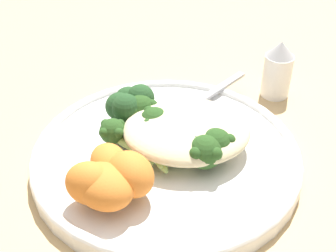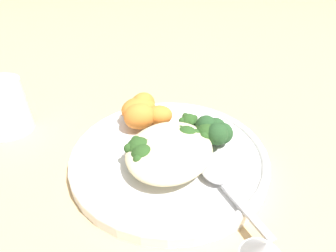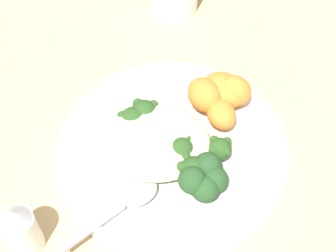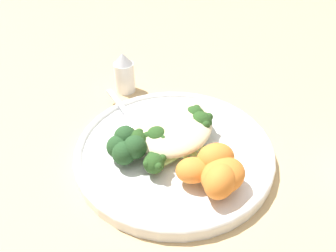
{
  "view_description": "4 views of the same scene",
  "coord_description": "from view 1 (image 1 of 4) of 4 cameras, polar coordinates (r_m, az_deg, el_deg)",
  "views": [
    {
      "loc": [
        -0.02,
        0.4,
        0.34
      ],
      "look_at": [
        -0.01,
        0.0,
        0.05
      ],
      "focal_mm": 50.0,
      "sensor_mm": 36.0,
      "label": 1
    },
    {
      "loc": [
        -0.29,
        -0.11,
        0.26
      ],
      "look_at": [
        -0.01,
        0.01,
        0.06
      ],
      "focal_mm": 28.0,
      "sensor_mm": 36.0,
      "label": 2
    },
    {
      "loc": [
        0.03,
        -0.32,
        0.49
      ],
      "look_at": [
        -0.01,
        0.01,
        0.06
      ],
      "focal_mm": 50.0,
      "sensor_mm": 36.0,
      "label": 3
    },
    {
      "loc": [
        0.33,
        0.11,
        0.34
      ],
      "look_at": [
        -0.02,
        -0.0,
        0.04
      ],
      "focal_mm": 35.0,
      "sensor_mm": 36.0,
      "label": 4
    }
  ],
  "objects": [
    {
      "name": "sweet_potato_chunk_1",
      "position": [
        0.46,
        -7.22,
        -4.31
      ],
      "size": [
        0.05,
        0.06,
        0.03
      ],
      "primitive_type": "ellipsoid",
      "rotation": [
        0.0,
        0.0,
        2.01
      ],
      "color": "orange",
      "rests_on": "plate"
    },
    {
      "name": "broccoli_stalk_2",
      "position": [
        0.51,
        3.48,
        -0.69
      ],
      "size": [
        0.08,
        0.07,
        0.03
      ],
      "rotation": [
        0.0,
        0.0,
        3.85
      ],
      "color": "#8EB25B",
      "rests_on": "plate"
    },
    {
      "name": "broccoli_stalk_0",
      "position": [
        0.47,
        3.17,
        -3.22
      ],
      "size": [
        0.09,
        0.04,
        0.04
      ],
      "rotation": [
        0.0,
        0.0,
        2.99
      ],
      "color": "#8EB25B",
      "rests_on": "plate"
    },
    {
      "name": "quinoa_mound",
      "position": [
        0.5,
        2.28,
        -0.51
      ],
      "size": [
        0.14,
        0.12,
        0.03
      ],
      "primitive_type": "ellipsoid",
      "color": "beige",
      "rests_on": "plate"
    },
    {
      "name": "sweet_potato_chunk_2",
      "position": [
        0.44,
        -9.45,
        -6.92
      ],
      "size": [
        0.05,
        0.05,
        0.04
      ],
      "primitive_type": "ellipsoid",
      "rotation": [
        0.0,
        0.0,
        6.04
      ],
      "color": "orange",
      "rests_on": "plate"
    },
    {
      "name": "spoon",
      "position": [
        0.57,
        3.52,
        3.0
      ],
      "size": [
        0.1,
        0.11,
        0.01
      ],
      "rotation": [
        0.0,
        0.0,
        3.99
      ],
      "color": "#A3A3A8",
      "rests_on": "plate"
    },
    {
      "name": "broccoli_stalk_5",
      "position": [
        0.52,
        -3.04,
        1.03
      ],
      "size": [
        0.06,
        0.11,
        0.03
      ],
      "rotation": [
        0.0,
        0.0,
        5.04
      ],
      "color": "#8EB25B",
      "rests_on": "plate"
    },
    {
      "name": "kale_tuft",
      "position": [
        0.54,
        -4.56,
        2.62
      ],
      "size": [
        0.06,
        0.06,
        0.04
      ],
      "color": "#234723",
      "rests_on": "plate"
    },
    {
      "name": "broccoli_stalk_3",
      "position": [
        0.5,
        0.26,
        -0.88
      ],
      "size": [
        0.05,
        0.08,
        0.03
      ],
      "rotation": [
        0.0,
        0.0,
        4.35
      ],
      "color": "#8EB25B",
      "rests_on": "plate"
    },
    {
      "name": "plate",
      "position": [
        0.51,
        -0.22,
        -3.57
      ],
      "size": [
        0.29,
        0.29,
        0.02
      ],
      "color": "white",
      "rests_on": "ground_plane"
    },
    {
      "name": "broccoli_stalk_6",
      "position": [
        0.5,
        -5.85,
        -1.24
      ],
      "size": [
        0.08,
        0.05,
        0.03
      ],
      "rotation": [
        0.0,
        0.0,
        5.76
      ],
      "color": "#8EB25B",
      "rests_on": "plate"
    },
    {
      "name": "broccoli_stalk_1",
      "position": [
        0.48,
        3.96,
        -2.59
      ],
      "size": [
        0.1,
        0.04,
        0.03
      ],
      "rotation": [
        0.0,
        0.0,
        3.23
      ],
      "color": "#8EB25B",
      "rests_on": "plate"
    },
    {
      "name": "broccoli_stalk_4",
      "position": [
        0.5,
        -1.54,
        -0.39
      ],
      "size": [
        0.04,
        0.08,
        0.03
      ],
      "rotation": [
        0.0,
        0.0,
        4.84
      ],
      "color": "#8EB25B",
      "rests_on": "plate"
    },
    {
      "name": "ground_plane",
      "position": [
        0.52,
        -1.0,
        -3.83
      ],
      "size": [
        4.0,
        4.0,
        0.0
      ],
      "primitive_type": "plane",
      "color": "tan"
    },
    {
      "name": "sweet_potato_chunk_3",
      "position": [
        0.43,
        -7.8,
        -7.29
      ],
      "size": [
        0.08,
        0.07,
        0.04
      ],
      "primitive_type": "ellipsoid",
      "rotation": [
        0.0,
        0.0,
        2.53
      ],
      "color": "orange",
      "rests_on": "plate"
    },
    {
      "name": "sweet_potato_chunk_0",
      "position": [
        0.44,
        -4.56,
        -5.88
      ],
      "size": [
        0.06,
        0.07,
        0.04
      ],
      "primitive_type": "ellipsoid",
      "rotation": [
        0.0,
        0.0,
        5.38
      ],
      "color": "orange",
      "rests_on": "plate"
    },
    {
      "name": "salt_shaker",
      "position": [
        0.62,
        13.24,
        6.73
      ],
      "size": [
        0.04,
        0.04,
        0.08
      ],
      "color": "white",
      "rests_on": "ground_plane"
    }
  ]
}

